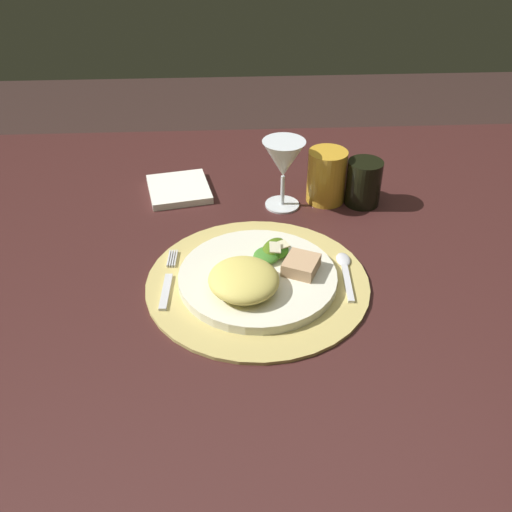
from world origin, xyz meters
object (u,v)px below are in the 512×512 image
at_px(dining_table, 271,301).
at_px(fork, 168,281).
at_px(napkin, 179,189).
at_px(wine_glass, 283,161).
at_px(dinner_plate, 258,277).
at_px(spoon, 345,268).
at_px(dark_tumbler, 364,183).
at_px(amber_tumbler, 327,176).

distance_m(dining_table, fork, 0.24).
distance_m(napkin, wine_glass, 0.23).
height_order(dinner_plate, spoon, dinner_plate).
bearing_deg(napkin, wine_glass, -17.29).
distance_m(fork, napkin, 0.30).
xyz_separation_m(fork, spoon, (0.29, 0.02, -0.00)).
relative_size(fork, napkin, 1.22).
bearing_deg(napkin, dark_tumbler, -9.70).
relative_size(spoon, napkin, 1.03).
distance_m(wine_glass, amber_tumbler, 0.10).
distance_m(dining_table, spoon, 0.19).
distance_m(amber_tumbler, dark_tumbler, 0.07).
bearing_deg(dinner_plate, wine_glass, 75.84).
distance_m(dinner_plate, spoon, 0.15).
xyz_separation_m(dining_table, napkin, (-0.17, 0.21, 0.13)).
height_order(fork, napkin, napkin).
xyz_separation_m(dinner_plate, wine_glass, (0.06, 0.24, 0.08)).
bearing_deg(amber_tumbler, spoon, -90.60).
relative_size(napkin, dark_tumbler, 1.42).
bearing_deg(wine_glass, napkin, 162.71).
relative_size(dinner_plate, dark_tumbler, 2.85).
xyz_separation_m(dinner_plate, amber_tumbler, (0.15, 0.26, 0.04)).
bearing_deg(amber_tumbler, dinner_plate, -119.54).
height_order(dinner_plate, dark_tumbler, dark_tumbler).
bearing_deg(amber_tumbler, dark_tumbler, -12.81).
relative_size(dinner_plate, fork, 1.65).
height_order(spoon, wine_glass, wine_glass).
bearing_deg(dark_tumbler, amber_tumbler, 167.19).
height_order(dinner_plate, napkin, dinner_plate).
height_order(dining_table, spoon, spoon).
height_order(fork, amber_tumbler, amber_tumbler).
xyz_separation_m(dining_table, amber_tumbler, (0.12, 0.17, 0.17)).
bearing_deg(fork, amber_tumbler, 41.44).
xyz_separation_m(wine_glass, amber_tumbler, (0.09, 0.02, -0.04)).
bearing_deg(dark_tumbler, dinner_plate, -131.62).
height_order(napkin, wine_glass, wine_glass).
xyz_separation_m(spoon, napkin, (-0.29, 0.28, -0.00)).
xyz_separation_m(spoon, dark_tumbler, (0.07, 0.22, 0.04)).
height_order(amber_tumbler, dark_tumbler, amber_tumbler).
relative_size(dining_table, napkin, 11.74).
distance_m(dining_table, napkin, 0.30).
height_order(dining_table, napkin, napkin).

